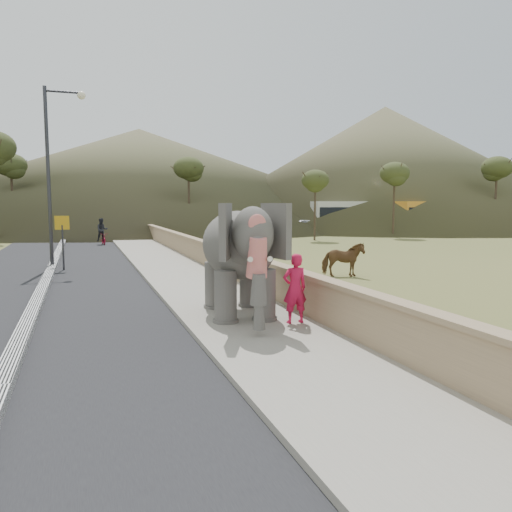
% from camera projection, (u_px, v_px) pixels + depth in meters
% --- Properties ---
extents(ground, '(160.00, 160.00, 0.00)m').
position_uv_depth(ground, '(308.00, 370.00, 8.87)').
color(ground, olive).
rests_on(ground, ground).
extents(road, '(7.00, 120.00, 0.03)m').
position_uv_depth(road, '(43.00, 292.00, 16.60)').
color(road, black).
rests_on(road, ground).
extents(median, '(0.35, 120.00, 0.22)m').
position_uv_depth(median, '(43.00, 289.00, 16.59)').
color(median, black).
rests_on(median, ground).
extents(walkway, '(3.00, 120.00, 0.15)m').
position_uv_depth(walkway, '(191.00, 282.00, 18.24)').
color(walkway, '#9E9687').
rests_on(walkway, ground).
extents(parapet, '(0.30, 120.00, 1.10)m').
position_uv_depth(parapet, '(234.00, 267.00, 18.73)').
color(parapet, tan).
rests_on(parapet, ground).
extents(lamppost, '(1.76, 0.36, 8.00)m').
position_uv_depth(lamppost, '(55.00, 159.00, 21.97)').
color(lamppost, '#303036').
rests_on(lamppost, ground).
extents(signboard, '(0.60, 0.08, 2.40)m').
position_uv_depth(signboard, '(62.00, 233.00, 21.78)').
color(signboard, '#2D2D33').
rests_on(signboard, ground).
extents(cow, '(1.81, 1.32, 1.40)m').
position_uv_depth(cow, '(343.00, 260.00, 20.01)').
color(cow, brown).
rests_on(cow, ground).
extents(distant_car, '(4.48, 2.51, 1.44)m').
position_uv_depth(distant_car, '(309.00, 226.00, 47.71)').
color(distant_car, silver).
rests_on(distant_car, ground).
extents(bus_white, '(11.26, 4.30, 3.10)m').
position_uv_depth(bus_white, '(367.00, 217.00, 49.35)').
color(bus_white, silver).
rests_on(bus_white, ground).
extents(bus_orange, '(11.26, 4.27, 3.10)m').
position_uv_depth(bus_orange, '(438.00, 217.00, 49.57)').
color(bus_orange, orange).
rests_on(bus_orange, ground).
extents(hill_right, '(56.00, 56.00, 16.00)m').
position_uv_depth(hill_right, '(384.00, 166.00, 68.67)').
color(hill_right, brown).
rests_on(hill_right, ground).
extents(hill_far, '(80.00, 80.00, 14.00)m').
position_uv_depth(hill_far, '(140.00, 176.00, 75.43)').
color(hill_far, brown).
rests_on(hill_far, ground).
extents(elephant_and_man, '(2.40, 3.99, 2.76)m').
position_uv_depth(elephant_and_man, '(239.00, 260.00, 12.59)').
color(elephant_and_man, '#625E58').
rests_on(elephant_and_man, ground).
extents(motorcyclist, '(0.84, 1.61, 1.88)m').
position_uv_depth(motorcyclist, '(103.00, 234.00, 35.19)').
color(motorcyclist, maroon).
rests_on(motorcyclist, ground).
extents(trees, '(47.92, 42.66, 8.47)m').
position_uv_depth(trees, '(164.00, 191.00, 35.77)').
color(trees, '#473828').
rests_on(trees, ground).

